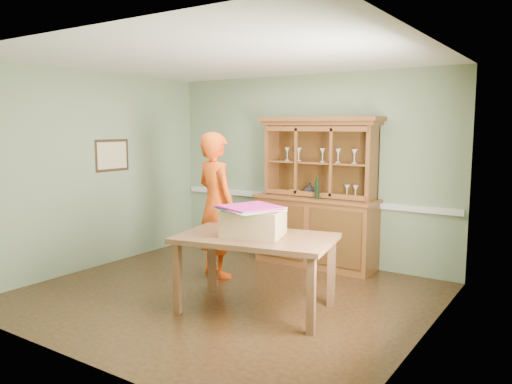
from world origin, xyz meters
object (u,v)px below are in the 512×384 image
Objects in this scene: person at (216,205)px; cardboard_box at (254,222)px; china_hutch at (317,214)px; dining_table at (256,245)px.

cardboard_box is at bearing 164.92° from person.
china_hutch is at bearing -106.07° from person.
person is at bearing 145.40° from cardboard_box.
china_hutch is 1.17× the size of dining_table.
dining_table is (0.27, -1.95, -0.02)m from china_hutch.
dining_table is at bearing -82.10° from china_hutch.
china_hutch reaches higher than dining_table.
china_hutch is at bearing 97.13° from cardboard_box.
cardboard_box is (0.24, -1.96, 0.22)m from china_hutch.
dining_table is 0.95× the size of person.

